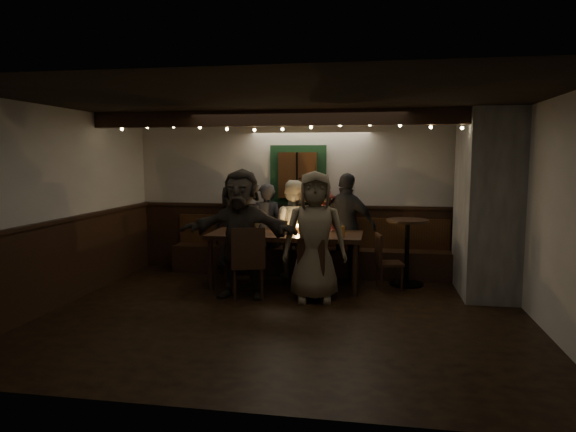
% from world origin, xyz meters
% --- Properties ---
extents(room, '(6.02, 5.01, 2.62)m').
position_xyz_m(room, '(1.07, 1.42, 1.07)').
color(room, black).
rests_on(room, ground).
extents(dining_table, '(2.28, 0.98, 0.99)m').
position_xyz_m(dining_table, '(-0.23, 1.40, 0.75)').
color(dining_table, black).
rests_on(dining_table, ground).
extents(chair_near_left, '(0.58, 0.58, 1.01)m').
position_xyz_m(chair_near_left, '(-0.61, 0.57, 0.57)').
color(chair_near_left, black).
rests_on(chair_near_left, ground).
extents(chair_near_right, '(0.49, 0.49, 0.86)m').
position_xyz_m(chair_near_right, '(0.28, 0.69, 0.49)').
color(chair_near_right, black).
rests_on(chair_near_right, ground).
extents(chair_end, '(0.44, 0.44, 0.83)m').
position_xyz_m(chair_end, '(1.24, 1.49, 0.47)').
color(chair_end, black).
rests_on(chair_end, ground).
extents(high_top, '(0.64, 0.64, 1.01)m').
position_xyz_m(high_top, '(1.58, 1.79, 0.64)').
color(high_top, black).
rests_on(high_top, ground).
extents(person_a, '(0.77, 0.54, 1.50)m').
position_xyz_m(person_a, '(-1.25, 2.11, 0.75)').
color(person_a, '#242527').
rests_on(person_a, ground).
extents(person_b, '(0.65, 0.54, 1.52)m').
position_xyz_m(person_b, '(-0.70, 2.16, 0.76)').
color(person_b, '#27272B').
rests_on(person_b, ground).
extents(person_c, '(0.80, 0.64, 1.58)m').
position_xyz_m(person_c, '(-0.24, 2.04, 0.79)').
color(person_c, beige).
rests_on(person_c, ground).
extents(person_d, '(1.11, 0.87, 1.51)m').
position_xyz_m(person_d, '(0.20, 2.03, 0.76)').
color(person_d, maroon).
rests_on(person_d, ground).
extents(person_e, '(1.08, 0.78, 1.70)m').
position_xyz_m(person_e, '(0.65, 2.08, 0.85)').
color(person_e, '#252628').
rests_on(person_e, ground).
extents(person_f, '(1.69, 0.61, 1.80)m').
position_xyz_m(person_f, '(-0.73, 0.70, 0.90)').
color(person_f, '#302923').
rests_on(person_f, ground).
extents(person_g, '(0.94, 0.69, 1.77)m').
position_xyz_m(person_g, '(0.29, 0.69, 0.88)').
color(person_g, '#766851').
rests_on(person_g, ground).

